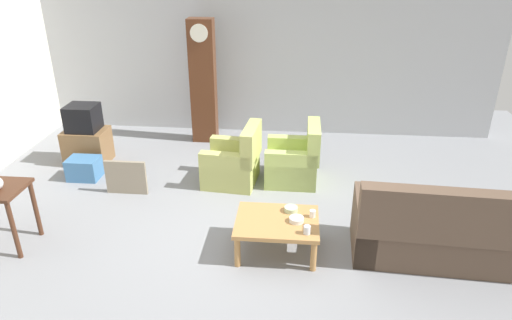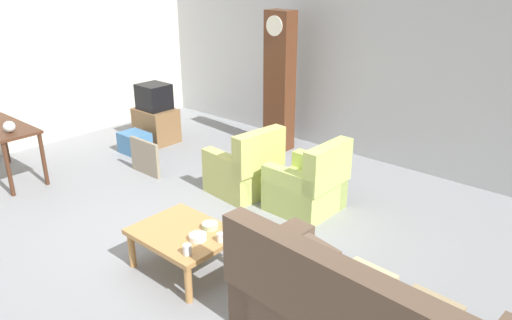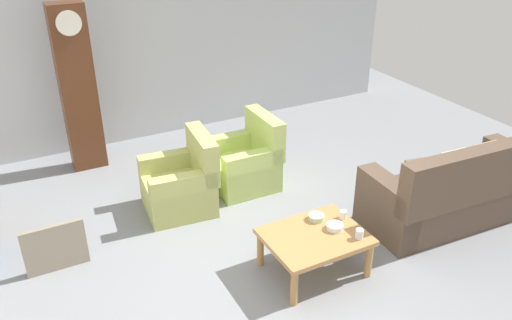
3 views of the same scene
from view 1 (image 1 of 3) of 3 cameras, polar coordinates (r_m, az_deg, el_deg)
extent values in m
plane|color=gray|center=(5.91, -1.30, -8.85)|extent=(10.40, 10.40, 0.00)
cube|color=#ADAFB5|center=(8.65, 1.35, 13.77)|extent=(8.40, 0.16, 3.20)
cube|color=brown|center=(5.81, 22.41, -9.07)|extent=(2.14, 0.95, 0.44)
cube|color=brown|center=(5.25, 24.15, -6.52)|extent=(2.11, 0.31, 0.60)
cube|color=brown|center=(5.57, 13.26, -7.73)|extent=(0.29, 0.85, 0.68)
cube|color=#9E8966|center=(5.80, 27.56, -5.57)|extent=(0.37, 0.14, 0.36)
cube|color=#C6B284|center=(5.65, 22.97, -5.41)|extent=(0.37, 0.14, 0.36)
cube|color=brown|center=(5.54, 18.16, -5.21)|extent=(0.38, 0.19, 0.36)
cube|color=#B7BC66|center=(7.00, -3.15, -1.23)|extent=(0.83, 0.83, 0.40)
cube|color=#B7BC66|center=(6.74, -0.60, 2.05)|extent=(0.25, 0.77, 0.52)
cube|color=#B7BC66|center=(7.22, -2.61, 0.52)|extent=(0.77, 0.23, 0.60)
cube|color=#B7BC66|center=(6.69, -3.78, -1.58)|extent=(0.77, 0.23, 0.60)
cube|color=#B7CC6A|center=(7.05, 4.35, -1.03)|extent=(0.76, 0.76, 0.40)
cube|color=#B7CC6A|center=(6.87, 7.14, 2.30)|extent=(0.18, 0.76, 0.52)
cube|color=#B7CC6A|center=(7.28, 4.44, 0.71)|extent=(0.76, 0.16, 0.60)
cube|color=#B7CC6A|center=(6.74, 4.30, -1.39)|extent=(0.76, 0.16, 0.60)
cube|color=#B27F47|center=(5.36, 2.63, -7.67)|extent=(0.96, 0.76, 0.05)
cylinder|color=#B27F47|center=(5.24, -2.32, -11.31)|extent=(0.07, 0.07, 0.37)
cylinder|color=#B27F47|center=(5.22, 7.15, -11.74)|extent=(0.07, 0.07, 0.37)
cylinder|color=#B27F47|center=(5.77, -1.49, -7.51)|extent=(0.07, 0.07, 0.37)
cylinder|color=#B27F47|center=(5.75, 7.01, -7.87)|extent=(0.07, 0.07, 0.37)
cylinder|color=#472819|center=(5.93, -27.82, -7.72)|extent=(0.06, 0.06, 0.74)
cylinder|color=#472819|center=(6.27, -25.65, -5.48)|extent=(0.06, 0.06, 0.74)
cube|color=#562D19|center=(8.30, -6.56, 9.55)|extent=(0.44, 0.28, 2.19)
cylinder|color=silver|center=(7.96, -7.10, 15.35)|extent=(0.30, 0.02, 0.30)
cube|color=brown|center=(8.09, -20.15, 1.63)|extent=(0.68, 0.52, 0.57)
cube|color=black|center=(7.92, -20.68, 4.92)|extent=(0.48, 0.44, 0.42)
cube|color=gray|center=(6.90, -15.82, -2.10)|extent=(0.60, 0.05, 0.51)
cube|color=teal|center=(7.59, -20.53, -0.97)|extent=(0.47, 0.36, 0.33)
cylinder|color=white|center=(5.42, 7.03, -6.62)|extent=(0.07, 0.07, 0.08)
cylinder|color=silver|center=(5.12, 6.35, -8.60)|extent=(0.08, 0.08, 0.10)
cylinder|color=white|center=(5.32, 5.05, -7.37)|extent=(0.17, 0.17, 0.05)
cylinder|color=#B2C69E|center=(5.51, 4.37, -6.09)|extent=(0.16, 0.16, 0.06)
camera|label=2|loc=(3.65, 64.03, 4.00)|focal=34.47mm
camera|label=3|loc=(2.83, -63.85, 13.08)|focal=36.40mm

